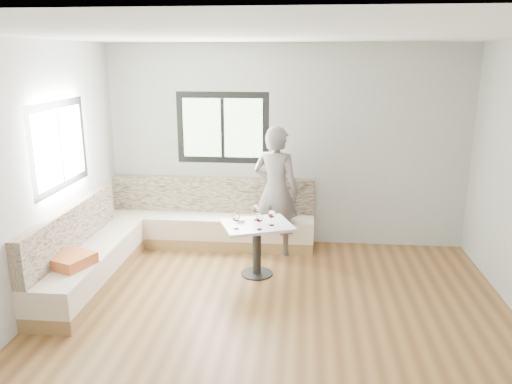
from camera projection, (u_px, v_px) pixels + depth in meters
room at (268, 191)px, 4.64m from camera, size 5.01×5.01×2.81m
banquette at (162, 236)px, 6.55m from camera, size 2.90×2.80×0.95m
table at (257, 237)px, 6.07m from camera, size 0.98×0.88×0.66m
person at (276, 191)px, 6.69m from camera, size 0.75×0.62×1.75m
olive_ramekin at (241, 220)px, 6.09m from camera, size 0.10×0.10×0.04m
wine_glass_a at (236, 218)px, 5.80m from camera, size 0.09×0.09×0.20m
wine_glass_b at (260, 218)px, 5.79m from camera, size 0.09×0.09×0.20m
wine_glass_c at (272, 214)px, 5.94m from camera, size 0.09×0.09×0.20m
wine_glass_d at (256, 210)px, 6.12m from camera, size 0.09×0.09×0.20m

